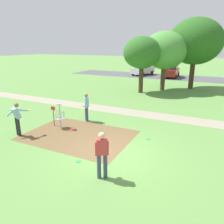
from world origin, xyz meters
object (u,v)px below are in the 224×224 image
object	(u,v)px
frisbee_mid_grass	(60,119)
player_foreground_watching	(17,117)
player_throwing	(102,153)
tree_mid_center	(195,42)
player_waiting_left	(86,106)
frisbee_by_tee	(78,161)
frisbee_near_basket	(72,130)
tree_near_left	(165,51)
parked_car_center_left	(171,71)
frisbee_far_left	(148,139)
tree_mid_left	(142,53)
parked_car_leftmost	(143,69)
disc_golf_basket	(59,115)

from	to	relation	value
frisbee_mid_grass	player_foreground_watching	bearing A→B (deg)	-95.60
player_throwing	tree_mid_center	size ratio (longest dim) A/B	0.24
player_waiting_left	frisbee_by_tee	xyz separation A→B (m)	(2.27, -4.24, -0.96)
player_throwing	frisbee_near_basket	world-z (taller)	player_throwing
tree_near_left	parked_car_center_left	xyz separation A→B (m)	(-1.08, 9.74, -3.01)
frisbee_far_left	tree_near_left	distance (m)	13.12
player_throwing	player_waiting_left	bearing A→B (deg)	127.42
frisbee_near_basket	frisbee_by_tee	world-z (taller)	same
player_throwing	frisbee_near_basket	size ratio (longest dim) A/B	7.77
tree_mid_left	parked_car_leftmost	xyz separation A→B (m)	(-3.95, 12.57, -2.82)
player_foreground_watching	tree_mid_center	xyz separation A→B (m)	(6.32, 17.02, 3.79)
player_throwing	parked_car_center_left	size ratio (longest dim) A/B	0.40
player_waiting_left	frisbee_far_left	size ratio (longest dim) A/B	8.43
frisbee_far_left	player_throwing	bearing A→B (deg)	-96.86
parked_car_leftmost	frisbee_far_left	bearing A→B (deg)	-71.11
frisbee_mid_grass	frisbee_far_left	xyz separation A→B (m)	(5.79, -0.46, 0.00)
player_throwing	frisbee_far_left	distance (m)	4.01
frisbee_far_left	parked_car_center_left	distance (m)	22.33
player_foreground_watching	parked_car_center_left	distance (m)	24.67
player_foreground_watching	frisbee_near_basket	distance (m)	2.86
frisbee_mid_grass	tree_mid_center	size ratio (longest dim) A/B	0.03
parked_car_leftmost	parked_car_center_left	distance (m)	4.57
player_foreground_watching	parked_car_center_left	size ratio (longest dim) A/B	0.40
tree_mid_center	frisbee_mid_grass	bearing A→B (deg)	-113.17
frisbee_by_tee	player_throwing	bearing A→B (deg)	-21.57
tree_mid_left	frisbee_near_basket	bearing A→B (deg)	-91.09
parked_car_leftmost	player_waiting_left	bearing A→B (deg)	-80.45
frisbee_by_tee	parked_car_leftmost	bearing A→B (deg)	102.83
parked_car_center_left	frisbee_far_left	bearing A→B (deg)	-81.43
disc_golf_basket	frisbee_far_left	xyz separation A→B (m)	(4.88, 0.68, -0.74)
tree_mid_left	tree_mid_center	xyz separation A→B (m)	(4.13, 4.27, 1.03)
disc_golf_basket	player_throwing	bearing A→B (deg)	-35.85
disc_golf_basket	parked_car_center_left	xyz separation A→B (m)	(1.55, 22.73, 0.17)
frisbee_mid_grass	parked_car_leftmost	world-z (taller)	parked_car_leftmost
disc_golf_basket	frisbee_by_tee	bearing A→B (deg)	-41.14
tree_near_left	disc_golf_basket	bearing A→B (deg)	-101.48
frisbee_near_basket	player_foreground_watching	bearing A→B (deg)	-137.68
frisbee_near_basket	tree_mid_left	world-z (taller)	tree_mid_left
disc_golf_basket	player_waiting_left	bearing A→B (deg)	64.99
frisbee_mid_grass	frisbee_far_left	size ratio (longest dim) A/B	1.03
frisbee_near_basket	frisbee_by_tee	size ratio (longest dim) A/B	1.06
disc_golf_basket	parked_car_leftmost	size ratio (longest dim) A/B	0.31
player_waiting_left	tree_mid_left	distance (m)	9.77
frisbee_by_tee	frisbee_far_left	size ratio (longest dim) A/B	1.02
player_foreground_watching	frisbee_by_tee	distance (m)	4.41
parked_car_leftmost	parked_car_center_left	size ratio (longest dim) A/B	1.06
disc_golf_basket	frisbee_far_left	bearing A→B (deg)	7.90
tree_near_left	parked_car_leftmost	size ratio (longest dim) A/B	1.27
player_foreground_watching	player_waiting_left	bearing A→B (deg)	60.16
frisbee_far_left	tree_mid_center	bearing A→B (deg)	89.01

